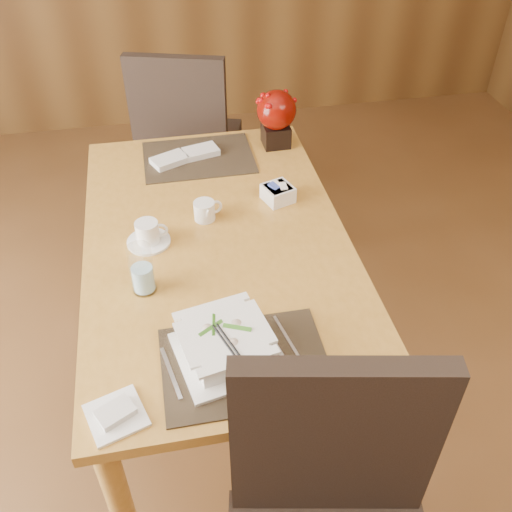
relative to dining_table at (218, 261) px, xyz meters
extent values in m
plane|color=brown|center=(0.00, -0.60, -0.65)|extent=(6.00, 6.00, 0.00)
cube|color=#C68B37|center=(0.00, 0.00, 0.08)|extent=(0.90, 1.50, 0.04)
cylinder|color=#C68B37|center=(-0.39, -0.69, -0.30)|extent=(0.07, 0.07, 0.71)
cylinder|color=#C68B37|center=(-0.39, 0.69, -0.30)|extent=(0.07, 0.07, 0.71)
cylinder|color=#C68B37|center=(0.39, -0.69, -0.30)|extent=(0.07, 0.07, 0.71)
cylinder|color=#C68B37|center=(0.39, 0.69, -0.30)|extent=(0.07, 0.07, 0.71)
cube|color=black|center=(0.00, -0.55, 0.10)|extent=(0.45, 0.33, 0.01)
cube|color=black|center=(0.00, 0.55, 0.10)|extent=(0.45, 0.33, 0.01)
cube|color=white|center=(-0.05, -0.52, 0.10)|extent=(0.30, 0.30, 0.01)
cube|color=white|center=(-0.05, -0.52, 0.15)|extent=(0.22, 0.22, 0.09)
cylinder|color=#D2C671|center=(-0.05, -0.52, 0.15)|extent=(0.17, 0.17, 0.07)
cylinder|color=white|center=(-0.23, 0.03, 0.10)|extent=(0.15, 0.15, 0.01)
cylinder|color=white|center=(-0.23, 0.03, 0.14)|extent=(0.08, 0.08, 0.07)
cylinder|color=black|center=(-0.23, 0.03, 0.18)|extent=(0.07, 0.07, 0.01)
cylinder|color=white|center=(-0.25, -0.20, 0.18)|extent=(0.07, 0.07, 0.17)
cube|color=white|center=(0.26, 0.19, 0.13)|extent=(0.13, 0.13, 0.06)
cube|color=black|center=(0.34, 0.60, 0.14)|extent=(0.11, 0.11, 0.09)
sphere|color=#7A0C04|center=(0.34, 0.60, 0.26)|extent=(0.17, 0.17, 0.17)
cube|color=white|center=(-0.34, -0.65, 0.10)|extent=(0.17, 0.17, 0.01)
cube|color=black|center=(0.15, -0.85, 0.15)|extent=(0.48, 0.15, 0.54)
cube|color=black|center=(0.01, 1.17, -0.18)|extent=(0.60, 0.60, 0.06)
cube|color=black|center=(-0.05, 0.96, 0.12)|extent=(0.45, 0.18, 0.52)
cylinder|color=black|center=(0.26, 1.30, -0.43)|extent=(0.04, 0.04, 0.45)
cylinder|color=black|center=(0.15, 0.92, -0.43)|extent=(0.04, 0.04, 0.45)
cylinder|color=black|center=(-0.12, 1.41, -0.43)|extent=(0.04, 0.04, 0.45)
cylinder|color=black|center=(-0.23, 1.03, -0.43)|extent=(0.04, 0.04, 0.45)
camera|label=1|loc=(-0.16, -1.52, 1.33)|focal=40.00mm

